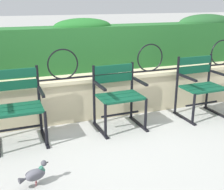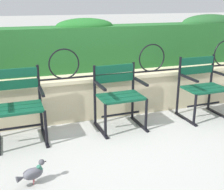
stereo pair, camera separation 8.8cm
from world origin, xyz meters
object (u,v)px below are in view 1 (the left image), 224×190
Objects in this scene: park_chair_right at (200,85)px; pigeon_near_chairs at (35,174)px; park_chair_centre at (118,94)px; park_chair_left at (18,105)px.

park_chair_right is 3.04× the size of pigeon_near_chairs.
park_chair_centre is 1.27m from park_chair_right.
park_chair_right is 2.68m from pigeon_near_chairs.
park_chair_centre is 0.95× the size of park_chair_right.
park_chair_centre is 2.90× the size of pigeon_near_chairs.
park_chair_centre is (1.27, 0.01, -0.01)m from park_chair_left.
pigeon_near_chairs is (-2.48, -0.96, -0.36)m from park_chair_right.
park_chair_left is 1.27m from park_chair_centre.
park_chair_right is (1.27, -0.03, 0.01)m from park_chair_centre.
park_chair_left is at bearing 179.51° from park_chair_right.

